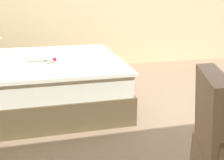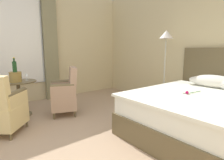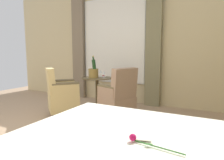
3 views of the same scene
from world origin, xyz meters
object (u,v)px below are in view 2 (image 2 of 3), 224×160
(floor_lamp_brass, at_px, (166,45))
(wine_glass_near_edge, at_px, (14,75))
(snack_plate, at_px, (17,80))
(bed, at_px, (207,111))
(side_table_round, at_px, (19,95))
(wine_glass_near_bucket, at_px, (26,75))
(champagne_bucket, at_px, (15,75))
(armchair_by_window, at_px, (66,94))
(armchair_facing_bed, at_px, (1,109))

(floor_lamp_brass, relative_size, wine_glass_near_edge, 11.46)
(snack_plate, bearing_deg, floor_lamp_brass, 58.89)
(bed, distance_m, snack_plate, 3.65)
(side_table_round, bearing_deg, floor_lamp_brass, 62.10)
(wine_glass_near_bucket, bearing_deg, champagne_bucket, -69.35)
(bed, xyz_separation_m, wine_glass_near_bucket, (-2.77, -1.98, 0.45))
(bed, distance_m, wine_glass_near_edge, 3.69)
(armchair_by_window, bearing_deg, armchair_facing_bed, -79.35)
(wine_glass_near_edge, bearing_deg, armchair_facing_bed, -22.41)
(side_table_round, distance_m, wine_glass_near_edge, 0.44)
(bed, xyz_separation_m, wine_glass_near_edge, (-2.95, -2.17, 0.45))
(wine_glass_near_edge, bearing_deg, floor_lamp_brass, 59.20)
(wine_glass_near_bucket, relative_size, wine_glass_near_edge, 0.98)
(wine_glass_near_bucket, bearing_deg, side_table_round, -86.11)
(floor_lamp_brass, bearing_deg, side_table_round, -117.90)
(bed, height_order, snack_plate, bed)
(wine_glass_near_bucket, xyz_separation_m, armchair_facing_bed, (0.74, -0.57, -0.41))
(bed, bearing_deg, wine_glass_near_edge, -143.67)
(side_table_round, distance_m, armchair_by_window, 0.93)
(wine_glass_near_bucket, relative_size, armchair_facing_bed, 0.16)
(floor_lamp_brass, height_order, champagne_bucket, floor_lamp_brass)
(floor_lamp_brass, height_order, side_table_round, floor_lamp_brass)
(wine_glass_near_edge, bearing_deg, snack_plate, 82.18)
(bed, xyz_separation_m, side_table_round, (-2.76, -2.15, 0.06))
(armchair_by_window, distance_m, armchair_facing_bed, 1.20)
(champagne_bucket, distance_m, snack_plate, 0.30)
(side_table_round, height_order, armchair_by_window, armchair_by_window)
(floor_lamp_brass, bearing_deg, champagne_bucket, -116.41)
(floor_lamp_brass, distance_m, armchair_facing_bed, 3.45)
(floor_lamp_brass, distance_m, wine_glass_near_bucket, 3.09)
(wine_glass_near_bucket, distance_m, wine_glass_near_edge, 0.27)
(bed, distance_m, side_table_round, 3.50)
(champagne_bucket, relative_size, armchair_facing_bed, 0.50)
(snack_plate, bearing_deg, armchair_by_window, 47.00)
(armchair_facing_bed, bearing_deg, armchair_by_window, 100.65)
(snack_plate, distance_m, armchair_facing_bed, 1.06)
(side_table_round, bearing_deg, wine_glass_near_edge, -174.80)
(floor_lamp_brass, relative_size, armchair_by_window, 1.78)
(wine_glass_near_edge, xyz_separation_m, snack_plate, (0.01, 0.04, -0.10))
(floor_lamp_brass, relative_size, armchair_facing_bed, 1.83)
(armchair_facing_bed, bearing_deg, floor_lamp_brass, 76.74)
(floor_lamp_brass, height_order, armchair_facing_bed, floor_lamp_brass)
(floor_lamp_brass, distance_m, champagne_bucket, 3.24)
(wine_glass_near_bucket, bearing_deg, snack_plate, -140.92)
(bed, xyz_separation_m, champagne_bucket, (-2.69, -2.20, 0.47))
(wine_glass_near_bucket, bearing_deg, wine_glass_near_edge, -134.28)
(floor_lamp_brass, xyz_separation_m, wine_glass_near_edge, (-1.68, -2.82, -0.62))
(side_table_round, distance_m, wine_glass_near_bucket, 0.43)
(floor_lamp_brass, bearing_deg, wine_glass_near_bucket, -119.62)
(floor_lamp_brass, height_order, armchair_by_window, floor_lamp_brass)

